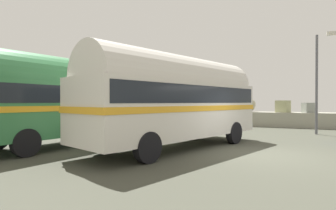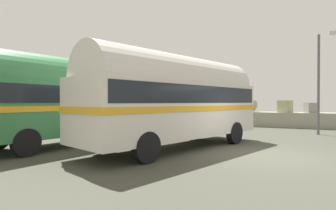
{
  "view_description": "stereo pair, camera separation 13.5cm",
  "coord_description": "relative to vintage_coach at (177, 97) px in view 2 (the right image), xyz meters",
  "views": [
    {
      "loc": [
        0.86,
        -9.99,
        1.87
      ],
      "look_at": [
        -3.68,
        0.06,
        1.74
      ],
      "focal_mm": 28.93,
      "sensor_mm": 36.0,
      "label": 1
    },
    {
      "loc": [
        0.99,
        -9.93,
        1.87
      ],
      "look_at": [
        -3.68,
        0.06,
        1.74
      ],
      "focal_mm": 28.93,
      "sensor_mm": 36.0,
      "label": 2
    }
  ],
  "objects": [
    {
      "name": "vintage_coach",
      "position": [
        0.0,
        0.0,
        0.0
      ],
      "size": [
        5.0,
        8.9,
        3.7
      ],
      "rotation": [
        0.0,
        0.0,
        -0.32
      ],
      "color": "black",
      "rests_on": "ground"
    },
    {
      "name": "ground",
      "position": [
        3.25,
        0.04,
        -2.04
      ],
      "size": [
        32.0,
        26.0,
        0.02
      ],
      "color": "#434438"
    },
    {
      "name": "breakwater",
      "position": [
        2.91,
        11.81,
        -1.35
      ],
      "size": [
        31.36,
        2.34,
        2.39
      ],
      "color": "gray",
      "rests_on": "ground"
    },
    {
      "name": "second_coach",
      "position": [
        -4.54,
        -0.93,
        0.0
      ],
      "size": [
        3.94,
        8.88,
        3.7
      ],
      "rotation": [
        0.0,
        0.0,
        -0.18
      ],
      "color": "black",
      "rests_on": "ground"
    },
    {
      "name": "lamp_post",
      "position": [
        5.58,
        7.44,
        1.18
      ],
      "size": [
        0.94,
        0.74,
        5.67
      ],
      "color": "#5B5B60",
      "rests_on": "ground"
    }
  ]
}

